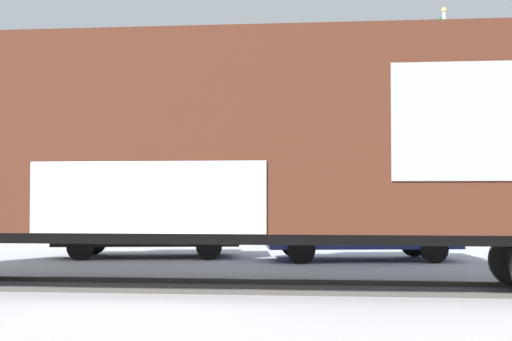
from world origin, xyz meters
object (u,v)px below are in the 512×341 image
at_px(parked_car_blue, 357,225).
at_px(parked_car_black, 146,223).
at_px(flagpole, 442,93).
at_px(freight_car, 230,141).

bearing_deg(parked_car_blue, parked_car_black, 176.12).
bearing_deg(flagpole, freight_car, -115.14).
xyz_separation_m(freight_car, flagpole, (5.55, 11.82, 2.48)).
xyz_separation_m(freight_car, parked_car_black, (-2.96, 5.96, -1.64)).
bearing_deg(parked_car_blue, flagpole, 63.36).
relative_size(freight_car, flagpole, 2.15).
xyz_separation_m(parked_car_black, parked_car_blue, (5.38, -0.37, -0.01)).
xyz_separation_m(freight_car, parked_car_blue, (2.42, 5.59, -1.65)).
height_order(flagpole, parked_car_blue, flagpole).
bearing_deg(parked_car_black, freight_car, -63.58).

